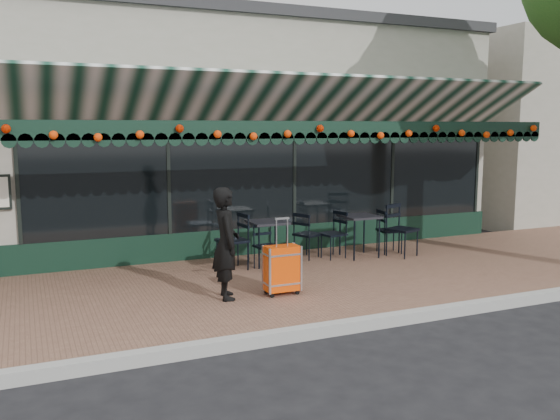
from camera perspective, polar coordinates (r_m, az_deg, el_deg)
name	(u,v)px	position (r m, az deg, el deg)	size (l,w,h in m)	color
ground	(326,333)	(7.43, 4.50, -11.71)	(80.00, 80.00, 0.00)	black
sidewalk	(265,287)	(9.14, -1.44, -7.41)	(18.00, 4.00, 0.15)	brown
curb	(330,329)	(7.34, 4.80, -11.34)	(18.00, 0.16, 0.15)	#9E9E99
restaurant_building	(172,137)	(14.39, -10.31, 6.95)	(12.00, 9.60, 4.50)	gray
woman	(226,243)	(8.16, -5.21, -3.20)	(0.56, 0.37, 1.55)	black
suitcase	(282,269)	(8.39, 0.19, -5.71)	(0.48, 0.27, 1.09)	#E84307
cafe_table_a	(360,220)	(10.85, 7.67, -0.91)	(0.62, 0.62, 0.76)	black
cafe_table_b	(267,225)	(10.16, -1.23, -1.50)	(0.61, 0.61, 0.75)	black
chair_a_left	(332,235)	(10.74, 5.04, -2.36)	(0.43, 0.43, 0.85)	black
chair_a_right	(389,231)	(11.31, 10.49, -2.00)	(0.42, 0.42, 0.83)	black
chair_a_front	(402,230)	(11.06, 11.69, -1.90)	(0.48, 0.48, 0.97)	black
chair_b_left	(232,241)	(9.86, -4.62, -3.02)	(0.47, 0.47, 0.95)	black
chair_b_right	(308,235)	(10.69, 2.70, -2.41)	(0.42, 0.42, 0.85)	black
chair_b_front	(267,247)	(9.84, -1.28, -3.58)	(0.38, 0.38, 0.76)	black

